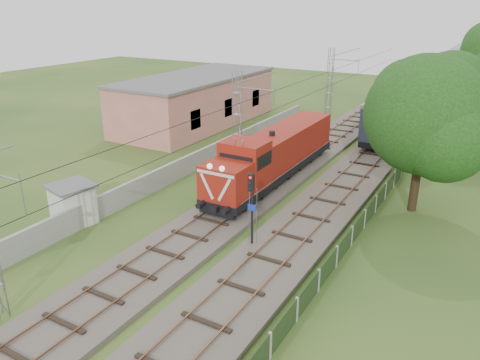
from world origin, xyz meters
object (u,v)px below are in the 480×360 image
Objects in this scene: signal_post at (252,197)px; coach_rake at (441,74)px; relay_hut at (73,204)px; locomotive at (274,154)px.

coach_rake is at bearing 88.34° from signal_post.
signal_post is 11.23m from relay_hut.
locomotive is at bearing 109.26° from signal_post.
relay_hut is (-7.40, -12.24, -0.89)m from locomotive.
signal_post is (-1.60, -55.28, 0.38)m from coach_rake.
locomotive is 45.82m from coach_rake.
coach_rake is (5.00, 45.54, 0.51)m from locomotive.
locomotive is 5.54× the size of relay_hut.
locomotive is 14.33m from relay_hut.
coach_rake is 16.31× the size of signal_post.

